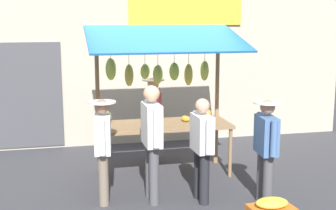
{
  "coord_description": "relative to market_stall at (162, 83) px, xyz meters",
  "views": [
    {
      "loc": [
        1.62,
        7.44,
        2.64
      ],
      "look_at": [
        0.0,
        0.3,
        1.25
      ],
      "focal_mm": 49.96,
      "sensor_mm": 36.0,
      "label": 1
    }
  ],
  "objects": [
    {
      "name": "market_stall",
      "position": [
        0.0,
        0.0,
        0.0
      ],
      "size": [
        2.5,
        1.46,
        2.5
      ],
      "color": "olive",
      "rests_on": "ground"
    },
    {
      "name": "shopper_in_grey_tee",
      "position": [
        1.08,
        1.08,
        -0.67
      ],
      "size": [
        0.39,
        0.66,
        1.51
      ],
      "rotation": [
        0.0,
        0.0,
        -1.69
      ],
      "color": "#726656",
      "rests_on": "ground"
    },
    {
      "name": "ground_plane",
      "position": [
        -0.02,
        0.07,
        -1.55
      ],
      "size": [
        40.0,
        40.0,
        0.0
      ],
      "primitive_type": "plane",
      "color": "#38383D"
    },
    {
      "name": "street_backdrop",
      "position": [
        0.02,
        -2.12,
        0.15
      ],
      "size": [
        9.0,
        0.3,
        3.4
      ],
      "color": "#B2A893",
      "rests_on": "ground"
    },
    {
      "name": "shopper_with_ponytail",
      "position": [
        -1.13,
        1.67,
        -0.67
      ],
      "size": [
        0.39,
        0.66,
        1.52
      ],
      "rotation": [
        0.0,
        0.0,
        -1.65
      ],
      "color": "#4C4C51",
      "rests_on": "ground"
    },
    {
      "name": "shopper_with_shopping_bag",
      "position": [
        -0.29,
        1.36,
        -0.69
      ],
      "size": [
        0.24,
        0.66,
        1.51
      ],
      "rotation": [
        0.0,
        0.0,
        -1.53
      ],
      "color": "#232328",
      "rests_on": "ground"
    },
    {
      "name": "vendor_with_sunhat",
      "position": [
        0.01,
        -0.68,
        -0.64
      ],
      "size": [
        0.4,
        0.68,
        1.56
      ],
      "rotation": [
        0.0,
        0.0,
        1.54
      ],
      "color": "#232328",
      "rests_on": "ground"
    },
    {
      "name": "shopper_in_striped_shirt",
      "position": [
        0.4,
        1.19,
        -0.56
      ],
      "size": [
        0.23,
        0.72,
        1.7
      ],
      "rotation": [
        0.0,
        0.0,
        -1.55
      ],
      "color": "#4C4C51",
      "rests_on": "ground"
    }
  ]
}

